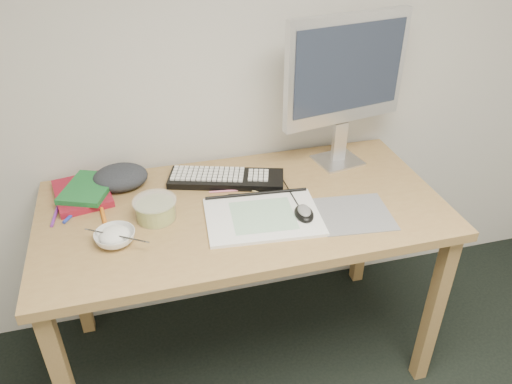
# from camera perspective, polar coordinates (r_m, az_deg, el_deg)

# --- Properties ---
(desk) EXTENTS (1.40, 0.70, 0.75)m
(desk) POSITION_cam_1_polar(r_m,az_deg,el_deg) (1.79, -1.46, -3.72)
(desk) COLOR #A3804A
(desk) RESTS_ON ground
(mousepad) EXTENTS (0.27, 0.25, 0.00)m
(mousepad) POSITION_cam_1_polar(r_m,az_deg,el_deg) (1.73, 11.13, -2.46)
(mousepad) COLOR slate
(mousepad) RESTS_ON desk
(sketchpad) EXTENTS (0.40, 0.30, 0.01)m
(sketchpad) POSITION_cam_1_polar(r_m,az_deg,el_deg) (1.68, 0.80, -2.84)
(sketchpad) COLOR white
(sketchpad) RESTS_ON desk
(keyboard) EXTENTS (0.45, 0.26, 0.03)m
(keyboard) POSITION_cam_1_polar(r_m,az_deg,el_deg) (1.87, -3.42, 1.52)
(keyboard) COLOR black
(keyboard) RESTS_ON desk
(monitor) EXTENTS (0.50, 0.18, 0.58)m
(monitor) POSITION_cam_1_polar(r_m,az_deg,el_deg) (1.89, 10.27, 13.12)
(monitor) COLOR silver
(monitor) RESTS_ON desk
(mouse) EXTENTS (0.07, 0.11, 0.03)m
(mouse) POSITION_cam_1_polar(r_m,az_deg,el_deg) (1.67, 5.53, -2.17)
(mouse) COLOR black
(mouse) RESTS_ON sketchpad
(rice_bowl) EXTENTS (0.14, 0.14, 0.04)m
(rice_bowl) POSITION_cam_1_polar(r_m,az_deg,el_deg) (1.62, -15.80, -5.02)
(rice_bowl) COLOR white
(rice_bowl) RESTS_ON desk
(chopsticks) EXTENTS (0.19, 0.13, 0.02)m
(chopsticks) POSITION_cam_1_polar(r_m,az_deg,el_deg) (1.59, -15.64, -4.84)
(chopsticks) COLOR silver
(chopsticks) RESTS_ON rice_bowl
(fruit_tub) EXTENTS (0.17, 0.17, 0.07)m
(fruit_tub) POSITION_cam_1_polar(r_m,az_deg,el_deg) (1.69, -11.42, -1.94)
(fruit_tub) COLOR gold
(fruit_tub) RESTS_ON desk
(book_red) EXTENTS (0.22, 0.27, 0.02)m
(book_red) POSITION_cam_1_polar(r_m,az_deg,el_deg) (1.89, -19.25, -0.14)
(book_red) COLOR maroon
(book_red) RESTS_ON desk
(book_green) EXTENTS (0.22, 0.25, 0.02)m
(book_green) POSITION_cam_1_polar(r_m,az_deg,el_deg) (1.87, -18.60, 0.43)
(book_green) COLOR #19662C
(book_green) RESTS_ON book_red
(cloth_lump) EXTENTS (0.20, 0.18, 0.07)m
(cloth_lump) POSITION_cam_1_polar(r_m,az_deg,el_deg) (1.90, -15.23, 1.64)
(cloth_lump) COLOR #26292E
(cloth_lump) RESTS_ON desk
(pencil_pink) EXTENTS (0.18, 0.03, 0.01)m
(pencil_pink) POSITION_cam_1_polar(r_m,az_deg,el_deg) (1.82, -2.53, 0.17)
(pencil_pink) COLOR pink
(pencil_pink) RESTS_ON desk
(pencil_tan) EXTENTS (0.13, 0.14, 0.01)m
(pencil_tan) POSITION_cam_1_polar(r_m,az_deg,el_deg) (1.81, -0.20, 0.07)
(pencil_tan) COLOR tan
(pencil_tan) RESTS_ON desk
(pencil_black) EXTENTS (0.19, 0.04, 0.01)m
(pencil_black) POSITION_cam_1_polar(r_m,az_deg,el_deg) (1.80, -0.18, -0.23)
(pencil_black) COLOR black
(pencil_black) RESTS_ON desk
(marker_blue) EXTENTS (0.08, 0.11, 0.01)m
(marker_blue) POSITION_cam_1_polar(r_m,az_deg,el_deg) (1.80, -20.03, -2.20)
(marker_blue) COLOR #2138B6
(marker_blue) RESTS_ON desk
(marker_orange) EXTENTS (0.03, 0.15, 0.01)m
(marker_orange) POSITION_cam_1_polar(r_m,az_deg,el_deg) (1.78, -17.16, -2.16)
(marker_orange) COLOR orange
(marker_orange) RESTS_ON desk
(marker_purple) EXTENTS (0.02, 0.12, 0.01)m
(marker_purple) POSITION_cam_1_polar(r_m,az_deg,el_deg) (1.81, -22.00, -2.57)
(marker_purple) COLOR #712999
(marker_purple) RESTS_ON desk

